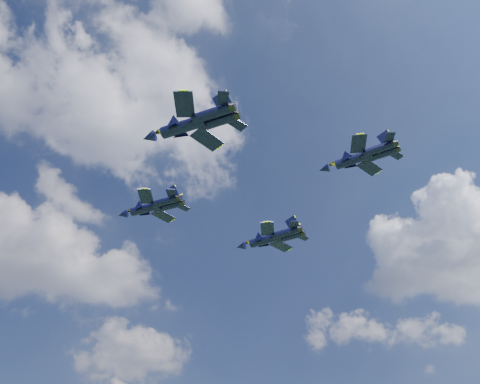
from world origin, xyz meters
name	(u,v)px	position (x,y,z in m)	size (l,w,h in m)	color
jet_lead	(144,209)	(-17.81, 19.39, 55.91)	(13.07, 12.53, 3.48)	black
jet_left	(180,127)	(-17.50, -6.48, 52.68)	(14.37, 13.87, 3.84)	black
jet_right	(263,240)	(7.03, 20.22, 55.09)	(13.33, 14.07, 3.73)	black
jet_slot	(351,160)	(10.28, -7.93, 54.14)	(11.62, 12.56, 3.30)	black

